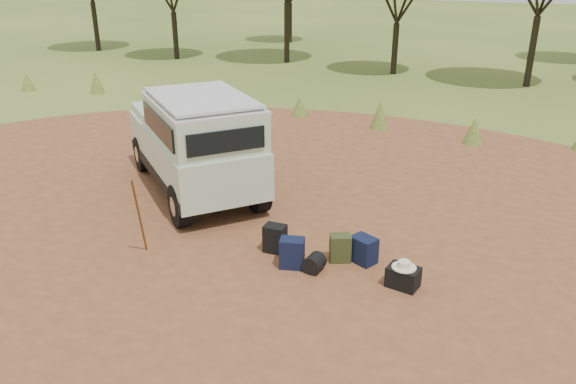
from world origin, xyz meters
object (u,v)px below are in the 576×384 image
at_px(safari_vehicle, 195,144).
at_px(hard_case, 403,277).
at_px(backpack_navy, 292,253).
at_px(duffel_navy, 364,250).
at_px(walking_staff, 139,217).
at_px(backpack_olive, 340,248).
at_px(backpack_black, 275,239).

height_order(safari_vehicle, hard_case, safari_vehicle).
height_order(backpack_navy, duffel_navy, backpack_navy).
distance_m(backpack_navy, hard_case, 1.99).
distance_m(backpack_navy, duffel_navy, 1.31).
distance_m(walking_staff, hard_case, 4.80).
bearing_deg(walking_staff, duffel_navy, -5.29).
bearing_deg(duffel_navy, backpack_olive, -138.84).
bearing_deg(walking_staff, safari_vehicle, 77.95).
relative_size(walking_staff, backpack_black, 3.12).
height_order(safari_vehicle, duffel_navy, safari_vehicle).
bearing_deg(backpack_navy, duffel_navy, 15.87).
xyz_separation_m(backpack_navy, backpack_olive, (0.71, 0.57, -0.02)).
xyz_separation_m(backpack_black, hard_case, (2.50, -0.21, -0.09)).
distance_m(safari_vehicle, walking_staff, 3.25).
bearing_deg(backpack_black, walking_staff, -153.26).
relative_size(backpack_navy, hard_case, 1.07).
xyz_separation_m(backpack_black, duffel_navy, (1.64, 0.31, -0.02)).
bearing_deg(backpack_navy, walking_staff, -179.58).
height_order(backpack_black, backpack_olive, backpack_black).
distance_m(duffel_navy, hard_case, 1.01).
distance_m(backpack_black, backpack_navy, 0.66).
bearing_deg(backpack_black, backpack_navy, -38.52).
bearing_deg(backpack_navy, backpack_black, 127.45).
distance_m(walking_staff, backpack_olive, 3.70).
distance_m(safari_vehicle, backpack_olive, 4.66).
xyz_separation_m(safari_vehicle, duffel_navy, (4.62, -1.63, -0.93)).
bearing_deg(backpack_navy, safari_vehicle, 130.29).
relative_size(walking_staff, backpack_olive, 3.26).
bearing_deg(duffel_navy, backpack_black, -145.56).
distance_m(backpack_olive, duffel_navy, 0.42).
relative_size(backpack_olive, hard_case, 1.00).
bearing_deg(walking_staff, backpack_navy, -10.20).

